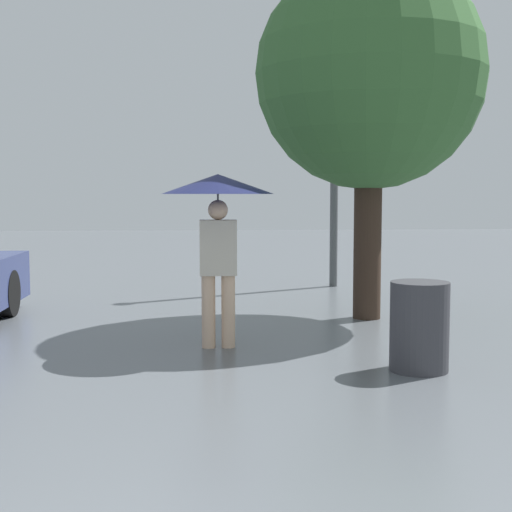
# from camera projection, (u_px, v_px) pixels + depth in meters

# --- Properties ---
(pedestrian) EXTENTS (1.14, 1.14, 1.77)m
(pedestrian) POSITION_uv_depth(u_px,v_px,m) (218.00, 204.00, 7.19)
(pedestrian) COLOR beige
(pedestrian) RESTS_ON ground_plane
(tree) EXTENTS (2.84, 2.84, 4.46)m
(tree) POSITION_uv_depth(u_px,v_px,m) (370.00, 76.00, 8.79)
(tree) COLOR #38281E
(tree) RESTS_ON ground_plane
(street_lamp) EXTENTS (0.26, 0.26, 5.05)m
(street_lamp) POSITION_uv_depth(u_px,v_px,m) (335.00, 119.00, 11.96)
(street_lamp) COLOR #515456
(street_lamp) RESTS_ON ground_plane
(trash_bin) EXTENTS (0.52, 0.52, 0.80)m
(trash_bin) POSITION_uv_depth(u_px,v_px,m) (419.00, 326.00, 6.32)
(trash_bin) COLOR #38383D
(trash_bin) RESTS_ON ground_plane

